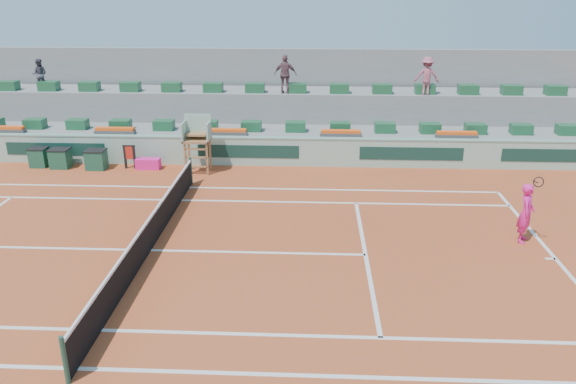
# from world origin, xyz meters

# --- Properties ---
(ground) EXTENTS (90.00, 90.00, 0.00)m
(ground) POSITION_xyz_m (0.00, 0.00, 0.00)
(ground) COLOR #9F3F1E
(ground) RESTS_ON ground
(seating_tier_lower) EXTENTS (36.00, 4.00, 1.20)m
(seating_tier_lower) POSITION_xyz_m (0.00, 10.70, 0.60)
(seating_tier_lower) COLOR gray
(seating_tier_lower) RESTS_ON ground
(seating_tier_upper) EXTENTS (36.00, 2.40, 2.60)m
(seating_tier_upper) POSITION_xyz_m (0.00, 12.30, 1.30)
(seating_tier_upper) COLOR gray
(seating_tier_upper) RESTS_ON ground
(stadium_back_wall) EXTENTS (36.00, 0.40, 4.40)m
(stadium_back_wall) POSITION_xyz_m (0.00, 13.90, 2.20)
(stadium_back_wall) COLOR gray
(stadium_back_wall) RESTS_ON ground
(player_bag) EXTENTS (1.02, 0.45, 0.45)m
(player_bag) POSITION_xyz_m (-2.25, 7.74, 0.23)
(player_bag) COLOR #F21F8B
(player_bag) RESTS_ON ground
(spectator_left) EXTENTS (0.81, 0.69, 1.48)m
(spectator_left) POSITION_xyz_m (-8.49, 11.94, 3.34)
(spectator_left) COLOR #454551
(spectator_left) RESTS_ON seating_tier_upper
(spectator_mid) EXTENTS (1.08, 0.53, 1.79)m
(spectator_mid) POSITION_xyz_m (3.46, 11.47, 3.49)
(spectator_mid) COLOR #6F4A52
(spectator_mid) RESTS_ON seating_tier_upper
(spectator_right) EXTENTS (1.18, 0.75, 1.74)m
(spectator_right) POSITION_xyz_m (9.98, 11.44, 3.47)
(spectator_right) COLOR #A65364
(spectator_right) RESTS_ON seating_tier_upper
(court_lines) EXTENTS (23.89, 11.09, 0.01)m
(court_lines) POSITION_xyz_m (0.00, 0.00, 0.01)
(court_lines) COLOR silver
(court_lines) RESTS_ON ground
(tennis_net) EXTENTS (0.10, 11.97, 1.10)m
(tennis_net) POSITION_xyz_m (0.00, 0.00, 0.53)
(tennis_net) COLOR black
(tennis_net) RESTS_ON ground
(advertising_hoarding) EXTENTS (36.00, 0.34, 1.26)m
(advertising_hoarding) POSITION_xyz_m (0.02, 8.50, 0.63)
(advertising_hoarding) COLOR #8FB4A0
(advertising_hoarding) RESTS_ON ground
(umpire_chair) EXTENTS (1.10, 0.90, 2.40)m
(umpire_chair) POSITION_xyz_m (0.00, 7.50, 1.54)
(umpire_chair) COLOR brown
(umpire_chair) RESTS_ON ground
(seat_row_lower) EXTENTS (32.90, 0.60, 0.44)m
(seat_row_lower) POSITION_xyz_m (0.00, 9.80, 1.42)
(seat_row_lower) COLOR #1B5330
(seat_row_lower) RESTS_ON seating_tier_lower
(seat_row_upper) EXTENTS (32.90, 0.60, 0.44)m
(seat_row_upper) POSITION_xyz_m (0.00, 11.70, 2.82)
(seat_row_upper) COLOR #1B5330
(seat_row_upper) RESTS_ON seating_tier_upper
(flower_planters) EXTENTS (26.80, 0.36, 0.28)m
(flower_planters) POSITION_xyz_m (-1.50, 9.00, 1.33)
(flower_planters) COLOR #484848
(flower_planters) RESTS_ON seating_tier_lower
(drink_cooler_a) EXTENTS (0.84, 0.72, 0.84)m
(drink_cooler_a) POSITION_xyz_m (-4.45, 7.62, 0.42)
(drink_cooler_a) COLOR #184833
(drink_cooler_a) RESTS_ON ground
(drink_cooler_b) EXTENTS (0.83, 0.72, 0.84)m
(drink_cooler_b) POSITION_xyz_m (-6.05, 7.73, 0.42)
(drink_cooler_b) COLOR #184833
(drink_cooler_b) RESTS_ON ground
(drink_cooler_c) EXTENTS (0.74, 0.64, 0.84)m
(drink_cooler_c) POSITION_xyz_m (-7.04, 7.83, 0.42)
(drink_cooler_c) COLOR #184833
(drink_cooler_c) RESTS_ON ground
(towel_rack) EXTENTS (0.54, 0.09, 1.03)m
(towel_rack) POSITION_xyz_m (-3.03, 7.76, 0.60)
(towel_rack) COLOR black
(towel_rack) RESTS_ON ground
(tennis_player) EXTENTS (0.67, 0.96, 2.28)m
(tennis_player) POSITION_xyz_m (11.32, 1.19, 0.94)
(tennis_player) COLOR #F21F8B
(tennis_player) RESTS_ON ground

